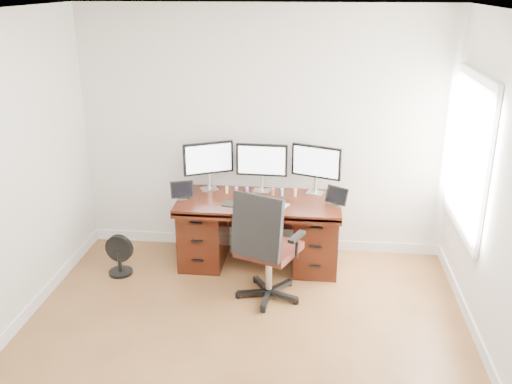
# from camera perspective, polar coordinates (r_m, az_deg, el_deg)

# --- Properties ---
(ground) EXTENTS (4.50, 4.50, 0.00)m
(ground) POSITION_cam_1_polar(r_m,az_deg,el_deg) (4.75, -2.06, -17.27)
(ground) COLOR brown
(ground) RESTS_ON ground
(back_wall) EXTENTS (4.00, 0.10, 2.70)m
(back_wall) POSITION_cam_1_polar(r_m,az_deg,el_deg) (6.19, 0.76, 5.89)
(back_wall) COLOR silver
(back_wall) RESTS_ON ground
(desk) EXTENTS (1.70, 0.80, 0.75)m
(desk) POSITION_cam_1_polar(r_m,az_deg,el_deg) (6.11, 0.34, -3.74)
(desk) COLOR #38140B
(desk) RESTS_ON ground
(office_chair) EXTENTS (0.78, 0.78, 1.13)m
(office_chair) POSITION_cam_1_polar(r_m,az_deg,el_deg) (5.45, 1.02, -7.27)
(office_chair) COLOR black
(office_chair) RESTS_ON ground
(floor_fan) EXTENTS (0.30, 0.25, 0.43)m
(floor_fan) POSITION_cam_1_polar(r_m,az_deg,el_deg) (6.14, -13.52, -6.21)
(floor_fan) COLOR black
(floor_fan) RESTS_ON ground
(monitor_left) EXTENTS (0.51, 0.28, 0.53)m
(monitor_left) POSITION_cam_1_polar(r_m,az_deg,el_deg) (6.17, -4.78, 3.22)
(monitor_left) COLOR silver
(monitor_left) RESTS_ON desk
(monitor_center) EXTENTS (0.55, 0.15, 0.53)m
(monitor_center) POSITION_cam_1_polar(r_m,az_deg,el_deg) (6.09, 0.58, 3.05)
(monitor_center) COLOR silver
(monitor_center) RESTS_ON desk
(monitor_right) EXTENTS (0.53, 0.23, 0.53)m
(monitor_right) POSITION_cam_1_polar(r_m,az_deg,el_deg) (6.07, 6.04, 2.86)
(monitor_right) COLOR silver
(monitor_right) RESTS_ON desk
(tablet_left) EXTENTS (0.25, 0.14, 0.19)m
(tablet_left) POSITION_cam_1_polar(r_m,az_deg,el_deg) (6.01, -7.42, 0.10)
(tablet_left) COLOR silver
(tablet_left) RESTS_ON desk
(tablet_right) EXTENTS (0.24, 0.19, 0.19)m
(tablet_right) POSITION_cam_1_polar(r_m,az_deg,el_deg) (5.85, 8.06, -0.50)
(tablet_right) COLOR silver
(tablet_right) RESTS_ON desk
(keyboard) EXTENTS (0.29, 0.18, 0.01)m
(keyboard) POSITION_cam_1_polar(r_m,az_deg,el_deg) (5.80, 0.10, -1.29)
(keyboard) COLOR white
(keyboard) RESTS_ON desk
(trackpad) EXTENTS (0.18, 0.18, 0.01)m
(trackpad) POSITION_cam_1_polar(r_m,az_deg,el_deg) (5.80, 2.50, -1.34)
(trackpad) COLOR silver
(trackpad) RESTS_ON desk
(drawing_tablet) EXTENTS (0.27, 0.21, 0.01)m
(drawing_tablet) POSITION_cam_1_polar(r_m,az_deg,el_deg) (5.82, -2.13, -1.26)
(drawing_tablet) COLOR black
(drawing_tablet) RESTS_ON desk
(phone) EXTENTS (0.15, 0.08, 0.01)m
(phone) POSITION_cam_1_polar(r_m,az_deg,el_deg) (5.93, 0.70, -0.83)
(phone) COLOR black
(phone) RESTS_ON desk
(figurine_orange) EXTENTS (0.04, 0.04, 0.09)m
(figurine_orange) POSITION_cam_1_polar(r_m,az_deg,el_deg) (6.12, -2.94, 0.26)
(figurine_orange) COLOR #FFB660
(figurine_orange) RESTS_ON desk
(figurine_pink) EXTENTS (0.04, 0.04, 0.09)m
(figurine_pink) POSITION_cam_1_polar(r_m,az_deg,el_deg) (6.10, -1.97, 0.23)
(figurine_pink) COLOR pink
(figurine_pink) RESTS_ON desk
(figurine_purple) EXTENTS (0.04, 0.04, 0.09)m
(figurine_purple) POSITION_cam_1_polar(r_m,az_deg,el_deg) (6.09, -0.91, 0.19)
(figurine_purple) COLOR #936FCC
(figurine_purple) RESTS_ON desk
(figurine_brown) EXTENTS (0.04, 0.04, 0.09)m
(figurine_brown) POSITION_cam_1_polar(r_m,az_deg,el_deg) (6.06, 1.71, 0.09)
(figurine_brown) COLOR brown
(figurine_brown) RESTS_ON desk
(figurine_blue) EXTENTS (0.04, 0.04, 0.09)m
(figurine_blue) POSITION_cam_1_polar(r_m,az_deg,el_deg) (6.06, 2.62, 0.05)
(figurine_blue) COLOR #5C9EDE
(figurine_blue) RESTS_ON desk
(figurine_yellow) EXTENTS (0.04, 0.04, 0.09)m
(figurine_yellow) POSITION_cam_1_polar(r_m,az_deg,el_deg) (6.05, 3.95, 0.00)
(figurine_yellow) COLOR #E7B56D
(figurine_yellow) RESTS_ON desk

